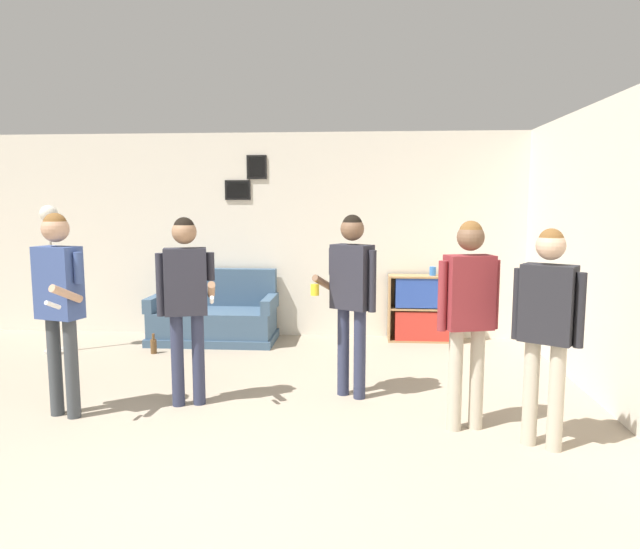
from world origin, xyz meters
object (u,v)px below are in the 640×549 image
at_px(bookshelf, 425,308).
at_px(person_watcher_holding_cup, 352,286).
at_px(drinking_cup, 433,271).
at_px(couch, 215,318).
at_px(person_player_foreground_left, 59,293).
at_px(person_spectator_far_right, 547,316).
at_px(person_spectator_near_bookshelf, 468,304).
at_px(floor_lamp, 51,250).
at_px(person_player_foreground_center, 186,291).
at_px(bottle_on_floor, 154,346).

xyz_separation_m(bookshelf, person_watcher_holding_cup, (-0.91, -2.22, 0.61)).
distance_m(person_watcher_holding_cup, drinking_cup, 2.44).
height_order(couch, person_player_foreground_left, person_player_foreground_left).
height_order(bookshelf, person_player_foreground_left, person_player_foreground_left).
relative_size(person_player_foreground_left, drinking_cup, 15.25).
xyz_separation_m(person_player_foreground_left, person_spectator_far_right, (3.81, -0.33, -0.07)).
xyz_separation_m(person_watcher_holding_cup, person_spectator_near_bookshelf, (0.92, -0.70, -0.02)).
bearing_deg(person_spectator_near_bookshelf, couch, 135.00).
bearing_deg(bookshelf, floor_lamp, -168.49).
bearing_deg(couch, person_spectator_near_bookshelf, -45.00).
relative_size(floor_lamp, person_player_foreground_left, 1.03).
relative_size(person_watcher_holding_cup, person_spectator_near_bookshelf, 1.02).
distance_m(person_player_foreground_left, person_spectator_near_bookshelf, 3.31).
bearing_deg(person_spectator_far_right, person_watcher_holding_cup, 144.73).
bearing_deg(person_watcher_holding_cup, person_spectator_far_right, -35.27).
relative_size(couch, drinking_cup, 14.25).
xyz_separation_m(couch, person_spectator_far_right, (3.23, -3.03, 0.68)).
bearing_deg(person_spectator_far_right, bookshelf, 98.92).
distance_m(bookshelf, person_player_foreground_center, 3.52).
xyz_separation_m(person_spectator_far_right, drinking_cup, (-0.42, 3.23, -0.07)).
distance_m(person_player_foreground_center, person_spectator_near_bookshelf, 2.38).
bearing_deg(person_watcher_holding_cup, person_player_foreground_center, -167.17).
height_order(bottle_on_floor, drinking_cup, drinking_cup).
bearing_deg(person_watcher_holding_cup, drinking_cup, 65.76).
height_order(couch, drinking_cup, drinking_cup).
bearing_deg(bookshelf, person_spectator_far_right, -81.08).
xyz_separation_m(bookshelf, person_player_foreground_center, (-2.35, -2.55, 0.60)).
height_order(person_player_foreground_center, bottle_on_floor, person_player_foreground_center).
xyz_separation_m(floor_lamp, bottle_on_floor, (1.18, 0.03, -1.15)).
relative_size(person_player_foreground_center, drinking_cup, 14.88).
xyz_separation_m(couch, floor_lamp, (-1.75, -0.72, 0.94)).
bearing_deg(person_player_foreground_center, couch, 99.11).
xyz_separation_m(person_spectator_near_bookshelf, bottle_on_floor, (-3.30, 2.05, -0.92)).
distance_m(couch, bookshelf, 2.74).
bearing_deg(bottle_on_floor, drinking_cup, 14.56).
xyz_separation_m(couch, person_spectator_near_bookshelf, (2.73, -2.73, 0.71)).
distance_m(person_spectator_far_right, bottle_on_floor, 4.55).
bearing_deg(floor_lamp, person_spectator_far_right, -24.94).
bearing_deg(bottle_on_floor, person_watcher_holding_cup, -29.51).
xyz_separation_m(bookshelf, person_spectator_far_right, (0.51, -3.23, 0.55)).
bearing_deg(floor_lamp, drinking_cup, 11.30).
relative_size(couch, person_player_foreground_center, 0.96).
xyz_separation_m(person_spectator_near_bookshelf, person_spectator_far_right, (0.50, -0.30, -0.03)).
bearing_deg(floor_lamp, person_player_foreground_left, -59.46).
height_order(bookshelf, person_player_foreground_center, person_player_foreground_center).
distance_m(bookshelf, floor_lamp, 4.64).
bearing_deg(bottle_on_floor, person_spectator_near_bookshelf, -31.83).
bearing_deg(floor_lamp, couch, 22.29).
bearing_deg(bookshelf, person_player_foreground_left, -138.80).
xyz_separation_m(bookshelf, drinking_cup, (0.09, 0.00, 0.49)).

